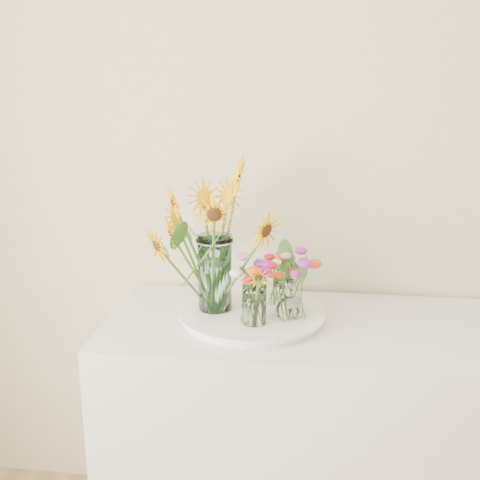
{
  "coord_description": "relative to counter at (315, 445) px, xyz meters",
  "views": [
    {
      "loc": [
        -0.35,
        0.11,
        1.68
      ],
      "look_at": [
        -0.59,
        1.95,
        1.17
      ],
      "focal_mm": 45.0,
      "sensor_mm": 36.0,
      "label": 1
    }
  ],
  "objects": [
    {
      "name": "counter",
      "position": [
        0.0,
        0.0,
        0.0
      ],
      "size": [
        1.4,
        0.6,
        0.9
      ],
      "primitive_type": "cube",
      "color": "white",
      "rests_on": "ground_plane"
    },
    {
      "name": "tray",
      "position": [
        -0.22,
        0.02,
        0.46
      ],
      "size": [
        0.46,
        0.46,
        0.02
      ],
      "primitive_type": "cylinder",
      "color": "white",
      "rests_on": "counter"
    },
    {
      "name": "mason_jar",
      "position": [
        -0.35,
        0.01,
        0.6
      ],
      "size": [
        0.14,
        0.14,
        0.26
      ],
      "primitive_type": "cylinder",
      "rotation": [
        0.0,
        0.0,
        -0.38
      ],
      "color": "#B5E9EF",
      "rests_on": "tray"
    },
    {
      "name": "sunflower_bouquet",
      "position": [
        -0.35,
        0.01,
        0.73
      ],
      "size": [
        0.93,
        0.93,
        0.5
      ],
      "primitive_type": null,
      "rotation": [
        0.0,
        0.0,
        -0.38
      ],
      "color": "#FFB205",
      "rests_on": "tray"
    },
    {
      "name": "small_vase_a",
      "position": [
        -0.21,
        -0.09,
        0.54
      ],
      "size": [
        0.09,
        0.09,
        0.13
      ],
      "primitive_type": "cylinder",
      "rotation": [
        0.0,
        0.0,
        0.19
      ],
      "color": "white",
      "rests_on": "tray"
    },
    {
      "name": "wildflower_posy_a",
      "position": [
        -0.21,
        -0.09,
        0.59
      ],
      "size": [
        0.18,
        0.18,
        0.22
      ],
      "primitive_type": null,
      "color": "#F54E15",
      "rests_on": "tray"
    },
    {
      "name": "small_vase_b",
      "position": [
        -0.1,
        -0.02,
        0.54
      ],
      "size": [
        0.11,
        0.11,
        0.13
      ],
      "primitive_type": null,
      "rotation": [
        0.0,
        0.0,
        -0.34
      ],
      "color": "white",
      "rests_on": "tray"
    },
    {
      "name": "wildflower_posy_b",
      "position": [
        -0.1,
        -0.02,
        0.58
      ],
      "size": [
        0.22,
        0.22,
        0.22
      ],
      "primitive_type": null,
      "color": "#F54E15",
      "rests_on": "tray"
    },
    {
      "name": "small_vase_c",
      "position": [
        -0.13,
        0.09,
        0.53
      ],
      "size": [
        0.08,
        0.08,
        0.11
      ],
      "primitive_type": "cylinder",
      "rotation": [
        0.0,
        0.0,
        -0.29
      ],
      "color": "white",
      "rests_on": "tray"
    },
    {
      "name": "wildflower_posy_c",
      "position": [
        -0.13,
        0.09,
        0.57
      ],
      "size": [
        0.19,
        0.19,
        0.2
      ],
      "primitive_type": null,
      "color": "#F54E15",
      "rests_on": "tray"
    }
  ]
}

